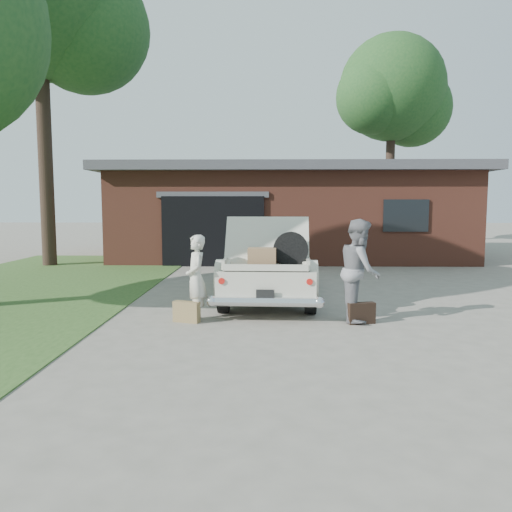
{
  "coord_description": "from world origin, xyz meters",
  "views": [
    {
      "loc": [
        0.17,
        -7.61,
        1.96
      ],
      "look_at": [
        0.0,
        0.6,
        1.1
      ],
      "focal_mm": 35.0,
      "sensor_mm": 36.0,
      "label": 1
    }
  ],
  "objects": [
    {
      "name": "tree_back",
      "position": [
        -6.68,
        8.1,
        8.06
      ],
      "size": [
        6.18,
        5.37,
        11.12
      ],
      "color": "#38281E",
      "rests_on": "ground"
    },
    {
      "name": "woman_right",
      "position": [
        1.73,
        0.68,
        0.86
      ],
      "size": [
        0.74,
        0.9,
        1.71
      ],
      "primitive_type": "imported",
      "rotation": [
        0.0,
        0.0,
        1.46
      ],
      "color": "gray",
      "rests_on": "ground"
    },
    {
      "name": "ground",
      "position": [
        0.0,
        0.0,
        0.0
      ],
      "size": [
        90.0,
        90.0,
        0.0
      ],
      "primitive_type": "plane",
      "color": "gray",
      "rests_on": "ground"
    },
    {
      "name": "suitcase_right",
      "position": [
        1.73,
        0.46,
        0.17
      ],
      "size": [
        0.47,
        0.24,
        0.35
      ],
      "primitive_type": "cube",
      "rotation": [
        0.0,
        0.0,
        0.23
      ],
      "color": "black",
      "rests_on": "ground"
    },
    {
      "name": "grass_strip",
      "position": [
        -5.5,
        3.0,
        0.01
      ],
      "size": [
        6.0,
        16.0,
        0.02
      ],
      "primitive_type": "cube",
      "color": "#2D4C1E",
      "rests_on": "ground"
    },
    {
      "name": "sedan",
      "position": [
        0.24,
        2.68,
        0.67
      ],
      "size": [
        1.94,
        4.61,
        1.73
      ],
      "rotation": [
        0.0,
        0.0,
        -0.04
      ],
      "color": "beige",
      "rests_on": "ground"
    },
    {
      "name": "woman_left",
      "position": [
        -1.0,
        0.64,
        0.72
      ],
      "size": [
        0.48,
        0.61,
        1.45
      ],
      "primitive_type": "imported",
      "rotation": [
        0.0,
        0.0,
        -1.28
      ],
      "color": "beige",
      "rests_on": "ground"
    },
    {
      "name": "house",
      "position": [
        0.98,
        11.47,
        1.67
      ],
      "size": [
        12.8,
        7.8,
        3.3
      ],
      "color": "brown",
      "rests_on": "ground"
    },
    {
      "name": "suitcase_left",
      "position": [
        -1.15,
        0.5,
        0.17
      ],
      "size": [
        0.47,
        0.28,
        0.35
      ],
      "primitive_type": "cube",
      "rotation": [
        0.0,
        0.0,
        -0.32
      ],
      "color": "olive",
      "rests_on": "ground"
    },
    {
      "name": "tree_right",
      "position": [
        6.44,
        17.77,
        7.31
      ],
      "size": [
        5.94,
        5.17,
        10.23
      ],
      "color": "#38281E",
      "rests_on": "ground"
    }
  ]
}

